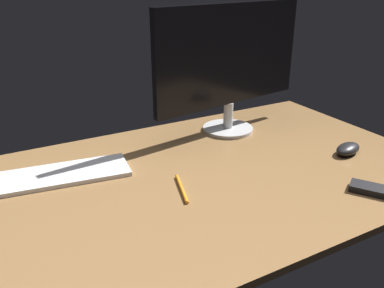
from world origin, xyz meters
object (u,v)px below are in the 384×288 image
object	(u,v)px
computer_mouse	(348,149)
pen	(182,189)
monitor	(230,62)
keyboard	(56,176)

from	to	relation	value
computer_mouse	pen	distance (cm)	57.20
monitor	computer_mouse	distance (cm)	47.72
monitor	pen	world-z (taller)	monitor
monitor	keyboard	size ratio (longest dim) A/B	1.51
keyboard	pen	distance (cm)	36.29
monitor	pen	xyz separation A→B (cm)	(-34.98, -30.50, -24.38)
monitor	keyboard	bearing A→B (deg)	177.84
monitor	computer_mouse	bearing A→B (deg)	-66.72
pen	monitor	bearing A→B (deg)	-32.25
keyboard	computer_mouse	size ratio (longest dim) A/B	3.85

